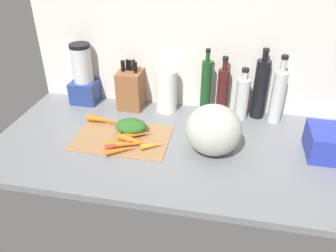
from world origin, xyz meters
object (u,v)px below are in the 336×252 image
Objects in this scene: carrot_0 at (124,144)px; bottle_1 at (223,91)px; cutting_board at (122,138)px; bottle_2 at (242,98)px; carrot_2 at (125,143)px; knife_block at (131,89)px; carrot_9 at (104,121)px; carrot_5 at (131,141)px; carrot_6 at (136,141)px; bottle_3 at (260,89)px; bottle_0 at (206,88)px; carrot_3 at (153,145)px; carrot_8 at (103,120)px; carrot_4 at (121,150)px; paper_towel_roll at (166,91)px; bottle_4 at (278,96)px; carrot_7 at (139,134)px; winter_squash at (213,130)px; carrot_1 at (129,131)px; blender_appliance at (84,78)px.

bottle_1 is at bearing 46.49° from carrot_0.
cutting_board is 61.51cm from bottle_2.
carrot_2 is 39.48cm from knife_block.
carrot_9 is 0.44× the size of bottle_1.
carrot_6 is at bearing 0.50° from carrot_5.
bottle_1 is 18.17cm from bottle_3.
cutting_board is 47.90cm from bottle_0.
carrot_2 is 1.68× the size of carrot_3.
carrot_2 is at bearing -45.44° from carrot_8.
bottle_0 reaches higher than knife_block.
bottle_3 reaches higher than knife_block.
cutting_board is 70.72cm from bottle_3.
bottle_2 is (57.10, -0.71, 0.76)cm from knife_block.
carrot_4 is 44.50cm from paper_towel_roll.
knife_block is (-8.36, 39.03, 7.89)cm from carrot_0.
bottle_1 reaches higher than carrot_8.
carrot_4 is 8.60cm from carrot_6.
bottle_1 is (8.25, 3.05, -2.24)cm from bottle_0.
bottle_0 is at bearing 179.41° from bottle_4.
carrot_8 is at bearing -166.53° from bottle_4.
bottle_4 is (63.41, 34.02, 11.76)cm from carrot_5.
carrot_5 reaches higher than carrot_7.
carrot_8 is at bearing 141.94° from cutting_board.
winter_squash is (25.28, 3.34, 8.78)cm from carrot_3.
bottle_4 is (8.18, -3.59, -1.35)cm from bottle_3.
carrot_1 is at bearing -139.71° from bottle_0.
winter_squash is 35.68cm from bottle_1.
bottle_0 reaches higher than paper_towel_roll.
paper_towel_roll is at bearing 73.66° from carrot_2.
paper_towel_roll is (26.77, 20.12, 9.07)cm from carrot_9.
carrot_5 is at bearing -38.23° from carrot_8.
blender_appliance reaches higher than carrot_2.
carrot_1 and carrot_6 have the same top height.
bottle_3 is (57.00, 44.97, 13.25)cm from carrot_4.
carrot_5 is (2.98, -7.26, -0.13)cm from carrot_1.
bottle_2 reaches higher than carrot_6.
carrot_3 is 10.48cm from carrot_5.
carrot_2 is (1.15, -9.59, -0.11)cm from carrot_1.
carrot_2 is 75.60cm from bottle_4.
carrot_2 is 1.22× the size of carrot_6.
carrot_3 is at bearing -11.29° from carrot_6.
carrot_6 is 54.79cm from blender_appliance.
knife_block is at bearing 178.46° from bottle_0.
knife_block reaches higher than carrot_6.
bottle_3 is (52.59, 37.59, 12.99)cm from carrot_6.
knife_block is at bearing 100.95° from carrot_4.
bottle_0 reaches higher than bottle_2.
bottle_0 is at bearing 62.56° from carrot_3.
carrot_9 is at bearing -166.62° from bottle_4.
carrot_5 is at bearing 64.82° from carrot_0.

